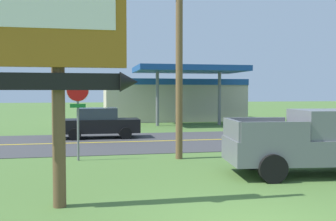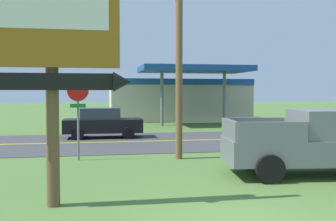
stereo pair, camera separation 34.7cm
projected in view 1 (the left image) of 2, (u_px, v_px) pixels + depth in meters
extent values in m
cube|color=#3D3D3F|center=(148.00, 141.00, 19.75)|extent=(140.00, 8.00, 0.02)
cube|color=gold|center=(148.00, 141.00, 19.75)|extent=(126.00, 0.20, 0.01)
cylinder|color=brown|center=(58.00, 77.00, 8.40)|extent=(0.28, 0.28, 5.64)
cube|color=#996019|center=(57.00, 11.00, 8.16)|extent=(2.89, 0.16, 2.33)
cube|color=black|center=(57.00, 82.00, 8.23)|extent=(2.60, 0.12, 0.36)
cone|color=black|center=(129.00, 82.00, 8.52)|extent=(0.40, 0.44, 0.44)
cylinder|color=slate|center=(78.00, 130.00, 14.26)|extent=(0.08, 0.08, 2.20)
cylinder|color=red|center=(78.00, 91.00, 14.16)|extent=(0.76, 0.03, 0.76)
cylinder|color=white|center=(78.00, 91.00, 14.18)|extent=(0.80, 0.01, 0.80)
cube|color=#19722D|center=(78.00, 106.00, 14.19)|extent=(0.56, 0.03, 0.14)
cylinder|color=brown|center=(179.00, 50.00, 14.50)|extent=(0.26, 0.26, 8.07)
cube|color=beige|center=(172.00, 100.00, 35.27)|extent=(12.00, 6.00, 3.60)
cube|color=#19478C|center=(180.00, 82.00, 32.21)|extent=(12.00, 0.12, 0.50)
cube|color=#19478C|center=(189.00, 69.00, 29.28)|extent=(8.00, 5.00, 0.40)
cylinder|color=slate|center=(157.00, 97.00, 28.90)|extent=(0.24, 0.24, 4.20)
cylinder|color=slate|center=(219.00, 97.00, 29.86)|extent=(0.24, 0.24, 4.20)
cube|color=slate|center=(313.00, 149.00, 11.84)|extent=(5.39, 2.55, 0.72)
cube|color=slate|center=(328.00, 124.00, 11.84)|extent=(2.10, 2.01, 0.84)
cube|color=slate|center=(255.00, 126.00, 12.60)|extent=(1.95, 0.35, 0.56)
cube|color=slate|center=(275.00, 132.00, 10.77)|extent=(1.95, 0.35, 0.56)
cube|color=slate|center=(232.00, 129.00, 11.60)|extent=(0.34, 1.88, 0.56)
cylinder|color=black|center=(252.00, 157.00, 12.70)|extent=(0.83, 0.37, 0.80)
cylinder|color=black|center=(273.00, 168.00, 10.75)|extent=(0.83, 0.37, 0.80)
cube|color=black|center=(100.00, 126.00, 21.21)|extent=(4.20, 1.76, 0.72)
cube|color=#2D3842|center=(97.00, 113.00, 21.15)|extent=(2.10, 1.56, 0.60)
cylinder|color=black|center=(123.00, 130.00, 22.35)|extent=(0.64, 0.24, 0.64)
cylinder|color=black|center=(126.00, 133.00, 20.63)|extent=(0.64, 0.24, 0.64)
cylinder|color=black|center=(76.00, 131.00, 21.83)|extent=(0.64, 0.24, 0.64)
cylinder|color=black|center=(75.00, 134.00, 20.11)|extent=(0.64, 0.24, 0.64)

